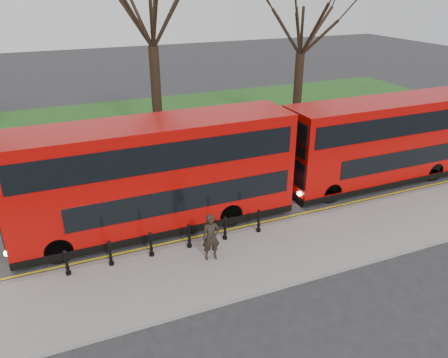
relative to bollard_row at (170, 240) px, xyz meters
name	(u,v)px	position (x,y,z in m)	size (l,w,h in m)	color
ground	(176,235)	(0.63, 1.35, -0.65)	(120.00, 120.00, 0.00)	#28282B
pavement	(200,272)	(0.63, -1.65, -0.57)	(60.00, 4.00, 0.15)	gray
kerb	(183,245)	(0.63, 0.35, -0.57)	(60.00, 0.25, 0.16)	slate
grass_verge	(115,133)	(0.63, 16.35, -0.62)	(60.00, 18.00, 0.06)	#1D501A
hedge	(140,169)	(0.63, 8.15, -0.25)	(60.00, 0.90, 0.80)	black
yellow_line_outer	(181,243)	(0.63, 0.65, -0.64)	(60.00, 0.10, 0.01)	yellow
yellow_line_inner	(180,240)	(0.63, 0.85, -0.64)	(60.00, 0.10, 0.01)	yellow
tree_mid	(151,7)	(2.63, 11.35, 8.01)	(7.62, 7.62, 11.91)	black
tree_right	(302,25)	(12.63, 11.35, 6.71)	(6.49, 6.49, 10.14)	black
bollard_row	(170,240)	(0.00, 0.00, 0.00)	(7.98, 0.15, 1.00)	black
bus_lead	(155,176)	(0.13, 2.37, 1.77)	(12.09, 2.77, 4.81)	#AB0805
bus_rear	(385,142)	(12.55, 2.43, 1.61)	(11.27, 2.59, 4.48)	#AB0805
pedestrian	(211,237)	(1.32, -1.08, 0.45)	(0.69, 0.45, 1.90)	black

